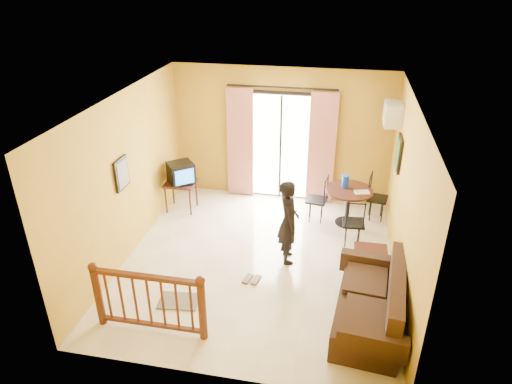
% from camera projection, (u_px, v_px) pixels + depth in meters
% --- Properties ---
extents(ground, '(5.00, 5.00, 0.00)m').
position_uv_depth(ground, '(258.00, 261.00, 7.86)').
color(ground, beige).
rests_on(ground, ground).
extents(room_shell, '(5.00, 5.00, 5.00)m').
position_uv_depth(room_shell, '(259.00, 171.00, 7.09)').
color(room_shell, white).
rests_on(room_shell, ground).
extents(balcony_door, '(2.25, 0.14, 2.46)m').
position_uv_depth(balcony_door, '(281.00, 146.00, 9.45)').
color(balcony_door, black).
rests_on(balcony_door, ground).
extents(tv_table, '(0.62, 0.51, 0.62)m').
position_uv_depth(tv_table, '(181.00, 186.00, 9.26)').
color(tv_table, black).
rests_on(tv_table, ground).
extents(television, '(0.64, 0.63, 0.43)m').
position_uv_depth(television, '(181.00, 173.00, 9.11)').
color(television, black).
rests_on(television, tv_table).
extents(picture_left, '(0.05, 0.42, 0.52)m').
position_uv_depth(picture_left, '(122.00, 174.00, 7.36)').
color(picture_left, black).
rests_on(picture_left, room_shell).
extents(dining_table, '(0.89, 0.89, 0.74)m').
position_uv_depth(dining_table, '(349.00, 197.00, 8.73)').
color(dining_table, black).
rests_on(dining_table, ground).
extents(water_jug, '(0.13, 0.13, 0.25)m').
position_uv_depth(water_jug, '(345.00, 181.00, 8.69)').
color(water_jug, '#133AB8').
rests_on(water_jug, dining_table).
extents(serving_tray, '(0.31, 0.24, 0.02)m').
position_uv_depth(serving_tray, '(362.00, 192.00, 8.53)').
color(serving_tray, beige).
rests_on(serving_tray, dining_table).
extents(dining_chairs, '(1.63, 1.49, 0.95)m').
position_uv_depth(dining_chairs, '(347.00, 227.00, 8.86)').
color(dining_chairs, black).
rests_on(dining_chairs, ground).
extents(air_conditioner, '(0.31, 0.60, 0.40)m').
position_uv_depth(air_conditioner, '(393.00, 114.00, 8.23)').
color(air_conditioner, silver).
rests_on(air_conditioner, room_shell).
extents(botanical_print, '(0.05, 0.50, 0.60)m').
position_uv_depth(botanical_print, '(399.00, 153.00, 7.87)').
color(botanical_print, black).
rests_on(botanical_print, room_shell).
extents(coffee_table, '(0.53, 0.96, 0.43)m').
position_uv_depth(coffee_table, '(370.00, 266.00, 7.25)').
color(coffee_table, black).
rests_on(coffee_table, ground).
extents(bowl, '(0.27, 0.27, 0.06)m').
position_uv_depth(bowl, '(372.00, 258.00, 7.16)').
color(bowl, '#50361B').
rests_on(bowl, coffee_table).
extents(sofa, '(1.04, 1.94, 0.89)m').
position_uv_depth(sofa, '(373.00, 306.00, 6.34)').
color(sofa, '#331E13').
rests_on(sofa, ground).
extents(standing_person, '(0.49, 0.62, 1.49)m').
position_uv_depth(standing_person, '(289.00, 222.00, 7.57)').
color(standing_person, black).
rests_on(standing_person, ground).
extents(stair_balustrade, '(1.63, 0.13, 1.04)m').
position_uv_depth(stair_balustrade, '(149.00, 298.00, 6.14)').
color(stair_balustrade, '#471E0F').
rests_on(stair_balustrade, ground).
extents(doormat, '(0.64, 0.46, 0.02)m').
position_uv_depth(doormat, '(179.00, 301.00, 6.92)').
color(doormat, '#635A4F').
rests_on(doormat, ground).
extents(sandals, '(0.29, 0.27, 0.03)m').
position_uv_depth(sandals, '(252.00, 279.00, 7.38)').
color(sandals, '#50361B').
rests_on(sandals, ground).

